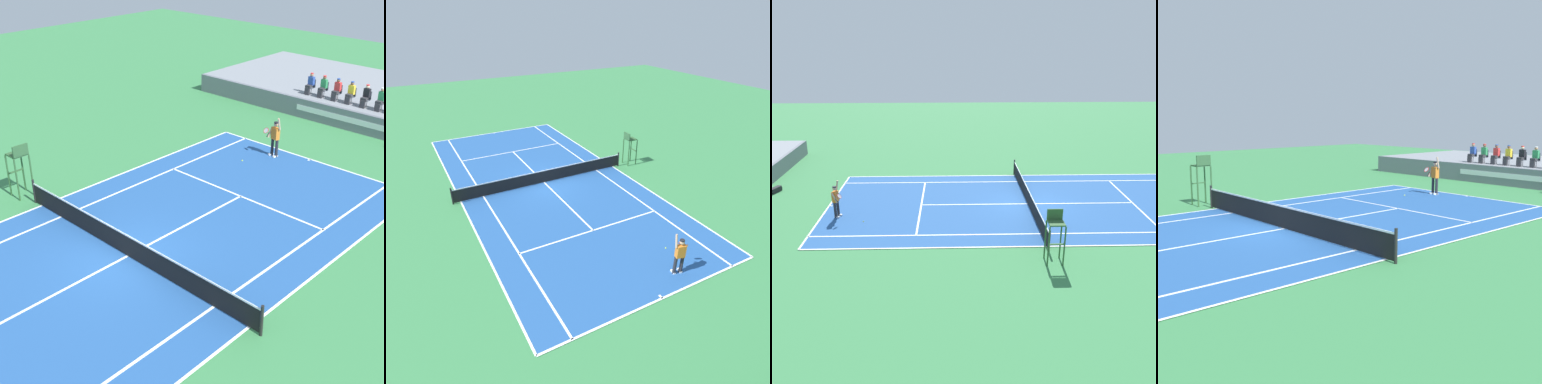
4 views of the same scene
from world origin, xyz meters
TOP-DOWN VIEW (x-y plane):
  - ground_plane at (0.00, 0.00)m, footprint 80.00×80.00m
  - court at (0.00, 0.00)m, footprint 11.08×23.88m
  - net at (0.00, 0.00)m, footprint 11.98×0.10m
  - barrier_wall at (0.00, 16.94)m, footprint 23.81×0.25m
  - spectator_seated_0 at (-4.11, 18.01)m, footprint 0.44×0.60m
  - spectator_seated_1 at (-3.23, 18.01)m, footprint 0.44×0.60m
  - spectator_seated_2 at (-2.32, 18.01)m, footprint 0.44×0.60m
  - spectator_seated_3 at (-1.44, 18.01)m, footprint 0.44×0.60m
  - spectator_seated_4 at (-0.49, 18.01)m, footprint 0.44×0.60m
  - spectator_seated_5 at (0.40, 18.01)m, footprint 0.44×0.60m
  - tennis_player at (-1.59, 10.99)m, footprint 0.83×0.61m
  - tennis_ball at (-2.34, 9.41)m, footprint 0.07×0.07m
  - umpire_chair at (-6.88, 0.00)m, footprint 0.77×0.77m

SIDE VIEW (x-z plane):
  - ground_plane at x=0.00m, z-range 0.00..0.00m
  - court at x=0.00m, z-range 0.00..0.02m
  - tennis_ball at x=-2.34m, z-range 0.00..0.07m
  - net at x=0.00m, z-range -0.01..1.06m
  - barrier_wall at x=0.00m, z-range 0.00..1.16m
  - tennis_player at x=-1.59m, z-range -0.05..2.04m
  - umpire_chair at x=-6.88m, z-range 0.34..2.78m
  - spectator_seated_0 at x=-4.11m, z-range 1.14..2.41m
  - spectator_seated_1 at x=-3.23m, z-range 1.14..2.41m
  - spectator_seated_2 at x=-2.32m, z-range 1.14..2.41m
  - spectator_seated_3 at x=-1.44m, z-range 1.14..2.41m
  - spectator_seated_4 at x=-0.49m, z-range 1.14..2.41m
  - spectator_seated_5 at x=0.40m, z-range 1.14..2.41m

